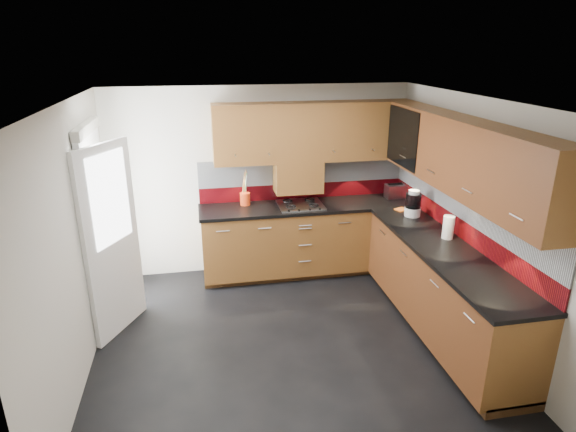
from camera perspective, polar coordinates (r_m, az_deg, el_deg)
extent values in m
cube|color=black|center=(5.10, -0.08, -14.57)|extent=(4.00, 3.80, 0.02)
cube|color=white|center=(4.23, -0.10, 14.10)|extent=(4.00, 3.80, 0.10)
cube|color=beige|center=(6.25, -3.24, 4.29)|extent=(4.00, 0.08, 2.64)
cube|color=beige|center=(2.95, 6.83, -14.91)|extent=(4.00, 0.08, 2.64)
cube|color=beige|center=(4.61, -24.57, -3.34)|extent=(0.08, 3.80, 2.64)
cube|color=beige|center=(5.23, 21.30, -0.24)|extent=(0.08, 3.80, 2.64)
cube|color=brown|center=(6.27, 2.30, -2.68)|extent=(2.70, 0.60, 0.95)
cube|color=#5C2E16|center=(5.26, 17.69, -8.29)|extent=(0.60, 2.60, 0.95)
cube|color=#422712|center=(6.47, 2.19, -6.06)|extent=(2.70, 0.54, 0.10)
cube|color=#422712|center=(5.48, 17.51, -12.18)|extent=(0.54, 2.60, 0.10)
cube|color=black|center=(6.10, 2.29, 1.14)|extent=(2.72, 0.62, 0.04)
cube|color=black|center=(5.06, 18.22, -3.94)|extent=(0.62, 2.60, 0.04)
cube|color=maroon|center=(6.34, 1.79, 3.02)|extent=(2.70, 0.02, 0.20)
cube|color=silver|center=(6.27, 1.81, 5.39)|extent=(2.70, 0.02, 0.34)
cube|color=maroon|center=(5.41, 19.54, -1.15)|extent=(0.02, 3.20, 0.20)
cube|color=silver|center=(5.33, 19.87, 1.56)|extent=(0.02, 3.20, 0.34)
cube|color=brown|center=(6.04, 3.13, 9.95)|extent=(2.50, 0.33, 0.72)
cube|color=#5C2E16|center=(4.98, 19.98, 6.68)|extent=(0.33, 2.87, 0.72)
cube|color=silver|center=(5.87, 2.07, 7.60)|extent=(1.80, 0.01, 0.16)
cube|color=silver|center=(4.91, 18.11, 4.19)|extent=(0.01, 2.00, 0.16)
cube|color=brown|center=(6.11, 1.20, 4.72)|extent=(0.60, 0.33, 0.40)
cube|color=black|center=(5.80, 13.38, 9.05)|extent=(0.01, 0.80, 0.66)
cube|color=#FFD18C|center=(5.93, 16.14, 9.04)|extent=(0.01, 0.76, 0.64)
cube|color=black|center=(5.87, 14.96, 9.24)|extent=(0.29, 0.76, 0.01)
cylinder|color=black|center=(5.63, 16.14, 9.74)|extent=(0.07, 0.07, 0.16)
cylinder|color=black|center=(5.77, 15.47, 10.02)|extent=(0.07, 0.07, 0.16)
cylinder|color=white|center=(5.90, 14.84, 10.28)|extent=(0.07, 0.07, 0.16)
cylinder|color=black|center=(6.03, 14.24, 10.54)|extent=(0.07, 0.07, 0.16)
cube|color=white|center=(5.47, -21.48, -1.40)|extent=(0.06, 0.95, 2.04)
cube|color=white|center=(5.12, -20.12, -2.88)|extent=(0.42, 0.73, 1.98)
cube|color=white|center=(4.97, -20.38, 1.94)|extent=(0.28, 0.50, 0.90)
cube|color=silver|center=(6.06, 1.48, 1.33)|extent=(0.56, 0.48, 0.02)
torus|color=black|center=(5.92, 0.36, 1.13)|extent=(0.13, 0.13, 0.02)
torus|color=black|center=(5.98, 3.07, 1.30)|extent=(0.13, 0.13, 0.02)
torus|color=black|center=(6.13, -0.06, 1.81)|extent=(0.13, 0.13, 0.02)
torus|color=black|center=(6.19, 2.57, 1.96)|extent=(0.13, 0.13, 0.02)
cube|color=black|center=(5.85, 1.96, 0.72)|extent=(0.42, 0.04, 0.02)
cylinder|color=red|center=(6.09, -5.12, 2.04)|extent=(0.13, 0.13, 0.16)
cylinder|color=olive|center=(6.05, -5.12, 3.86)|extent=(0.06, 0.03, 0.32)
cylinder|color=olive|center=(6.05, -5.04, 3.76)|extent=(0.05, 0.05, 0.30)
cylinder|color=olive|center=(6.05, -5.20, 3.96)|extent=(0.06, 0.01, 0.34)
cylinder|color=olive|center=(6.05, -4.99, 3.64)|extent=(0.03, 0.05, 0.27)
cylinder|color=olive|center=(6.05, -5.30, 3.80)|extent=(0.05, 0.04, 0.31)
cube|color=silver|center=(6.51, 12.60, 2.88)|extent=(0.26, 0.17, 0.18)
cube|color=black|center=(6.48, 12.67, 3.68)|extent=(0.20, 0.03, 0.01)
cube|color=black|center=(6.51, 12.53, 3.78)|extent=(0.20, 0.03, 0.01)
cylinder|color=white|center=(5.88, 14.52, 0.51)|extent=(0.19, 0.19, 0.10)
cylinder|color=black|center=(5.83, 14.63, 1.77)|extent=(0.18, 0.18, 0.17)
cylinder|color=white|center=(5.80, 14.72, 2.76)|extent=(0.13, 0.13, 0.04)
cylinder|color=white|center=(5.28, 18.47, -1.27)|extent=(0.12, 0.12, 0.25)
cube|color=orange|center=(6.06, 13.27, 0.76)|extent=(0.17, 0.16, 0.01)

